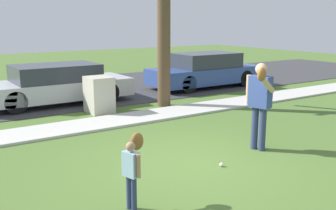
{
  "coord_description": "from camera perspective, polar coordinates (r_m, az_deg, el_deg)",
  "views": [
    {
      "loc": [
        -4.2,
        -5.53,
        2.6
      ],
      "look_at": [
        -0.06,
        0.7,
        1.0
      ],
      "focal_mm": 42.75,
      "sensor_mm": 36.0,
      "label": 1
    }
  ],
  "objects": [
    {
      "name": "ground_plane",
      "position": [
        10.29,
        -8.38,
        -2.7
      ],
      "size": [
        48.0,
        48.0,
        0.0
      ],
      "primitive_type": "plane",
      "color": "#4C6B2D"
    },
    {
      "name": "sidewalk_strip",
      "position": [
        10.37,
        -8.62,
        -2.42
      ],
      "size": [
        36.0,
        1.2,
        0.06
      ],
      "primitive_type": "cube",
      "color": "beige",
      "rests_on": "ground"
    },
    {
      "name": "road_surface",
      "position": [
        14.97,
        -16.79,
        1.57
      ],
      "size": [
        36.0,
        6.8,
        0.02
      ],
      "primitive_type": "cube",
      "color": "#38383A",
      "rests_on": "ground"
    },
    {
      "name": "person_adult",
      "position": [
        8.12,
        12.95,
        1.0
      ],
      "size": [
        0.68,
        0.78,
        1.77
      ],
      "rotation": [
        0.0,
        0.0,
        -2.88
      ],
      "color": "navy",
      "rests_on": "ground"
    },
    {
      "name": "person_child",
      "position": [
        5.61,
        -5.01,
        -8.08
      ],
      "size": [
        0.44,
        0.48,
        1.03
      ],
      "rotation": [
        0.0,
        0.0,
        0.26
      ],
      "color": "navy",
      "rests_on": "ground"
    },
    {
      "name": "baseball",
      "position": [
        7.36,
        7.63,
        -8.44
      ],
      "size": [
        0.07,
        0.07,
        0.07
      ],
      "primitive_type": "sphere",
      "color": "white",
      "rests_on": "ground"
    },
    {
      "name": "utility_cabinet",
      "position": [
        11.53,
        -9.8,
        1.46
      ],
      "size": [
        0.66,
        0.79,
        1.03
      ],
      "primitive_type": "cube",
      "color": "beige",
      "rests_on": "ground"
    },
    {
      "name": "street_tree_near",
      "position": [
        12.09,
        -0.58,
        14.18
      ],
      "size": [
        1.85,
        1.89,
        5.76
      ],
      "color": "brown",
      "rests_on": "ground"
    },
    {
      "name": "parked_sedan_silver",
      "position": [
        12.99,
        -15.68,
        2.85
      ],
      "size": [
        4.6,
        1.8,
        1.23
      ],
      "rotation": [
        0.0,
        0.0,
        3.14
      ],
      "color": "silver",
      "rests_on": "road_surface"
    },
    {
      "name": "parked_wagon_blue",
      "position": [
        15.73,
        5.28,
        4.93
      ],
      "size": [
        4.5,
        1.8,
        1.33
      ],
      "rotation": [
        0.0,
        0.0,
        3.14
      ],
      "color": "#2D478C",
      "rests_on": "road_surface"
    }
  ]
}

